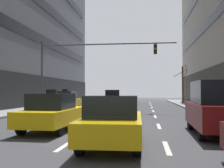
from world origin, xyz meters
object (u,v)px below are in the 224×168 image
object	(u,v)px
taxi_driving_2	(66,101)
street_tree_3	(183,83)
car_parked_1	(216,108)
traffic_signal_0	(85,59)
taxi_driving_0	(53,112)
taxi_driving_1	(113,121)

from	to	relation	value
taxi_driving_2	street_tree_3	xyz separation A→B (m)	(12.30, 13.91, 1.96)
taxi_driving_2	car_parked_1	bearing A→B (deg)	-51.33
car_parked_1	street_tree_3	world-z (taller)	street_tree_3
taxi_driving_2	traffic_signal_0	world-z (taller)	traffic_signal_0
taxi_driving_0	taxi_driving_2	xyz separation A→B (m)	(-3.24, 12.25, 0.05)
taxi_driving_1	street_tree_3	distance (m)	29.70
taxi_driving_0	street_tree_3	bearing A→B (deg)	70.90
traffic_signal_0	car_parked_1	bearing A→B (deg)	-55.83
street_tree_3	taxi_driving_0	bearing A→B (deg)	-109.10
taxi_driving_0	taxi_driving_1	bearing A→B (deg)	-43.63
taxi_driving_1	street_tree_3	bearing A→B (deg)	78.16
traffic_signal_0	taxi_driving_2	bearing A→B (deg)	162.07
taxi_driving_0	car_parked_1	xyz separation A→B (m)	(6.75, -0.24, 0.26)
traffic_signal_0	street_tree_3	size ratio (longest dim) A/B	2.28
taxi_driving_1	street_tree_3	size ratio (longest dim) A/B	0.82
taxi_driving_0	car_parked_1	size ratio (longest dim) A/B	0.99
street_tree_3	car_parked_1	bearing A→B (deg)	-94.99
taxi_driving_0	taxi_driving_2	world-z (taller)	taxi_driving_2
taxi_driving_1	street_tree_3	world-z (taller)	street_tree_3
taxi_driving_1	traffic_signal_0	size ratio (longest dim) A/B	0.36
taxi_driving_0	street_tree_3	distance (m)	27.76
traffic_signal_0	street_tree_3	xyz separation A→B (m)	(10.35, 14.54, -1.74)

